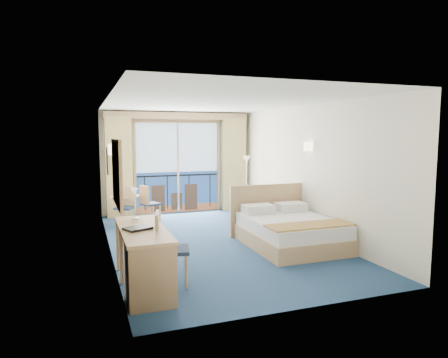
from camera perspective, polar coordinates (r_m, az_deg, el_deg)
floor at (r=7.94m, az=-1.13°, el=-8.90°), size 6.50×6.50×0.00m
room_walls at (r=7.67m, az=-1.16°, el=4.03°), size 4.04×6.54×2.72m
balcony_door at (r=10.80m, az=-6.63°, el=1.28°), size 2.36×0.03×2.52m
curtain_left at (r=10.40m, az=-14.76°, el=1.64°), size 0.65×0.22×2.55m
curtain_right at (r=11.10m, az=1.39°, el=2.13°), size 0.65×0.22×2.55m
pelmet at (r=10.66m, az=-6.54°, el=8.94°), size 3.80×0.25×0.18m
mirror at (r=5.81m, az=-15.03°, el=0.83°), size 0.05×1.25×0.95m
wall_print at (r=7.74m, az=-16.24°, el=2.48°), size 0.04×0.42×0.52m
sconce_left at (r=6.69m, az=-15.48°, el=4.09°), size 0.18×0.18×0.18m
sconce_right at (r=8.35m, az=11.93°, el=4.58°), size 0.18×0.18×0.18m
bed at (r=7.68m, az=9.30°, el=-7.22°), size 1.69×2.00×1.06m
nightstand at (r=9.19m, az=7.86°, el=-4.96°), size 0.45×0.43×0.59m
phone at (r=9.14m, az=7.71°, el=-2.90°), size 0.19×0.16×0.07m
armchair at (r=9.62m, az=5.44°, el=-4.24°), size 0.91×0.92×0.65m
floor_lamp at (r=10.42m, az=3.25°, el=1.27°), size 0.21×0.21×1.54m
desk at (r=5.23m, az=-10.75°, el=-11.92°), size 0.60×1.75×0.82m
desk_chair at (r=5.64m, az=-8.24°, el=-9.20°), size 0.54×0.53×1.03m
folder at (r=5.51m, az=-12.22°, el=-6.90°), size 0.41×0.37×0.03m
desk_lamp at (r=6.03m, az=-12.65°, el=-2.58°), size 0.12×0.12×0.46m
round_table at (r=9.84m, az=-13.94°, el=-3.24°), size 0.71×0.71×0.64m
table_chair_a at (r=9.79m, az=-10.78°, el=-3.13°), size 0.50×0.50×0.88m
table_chair_b at (r=9.45m, az=-13.76°, el=-3.49°), size 0.54×0.54×0.90m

